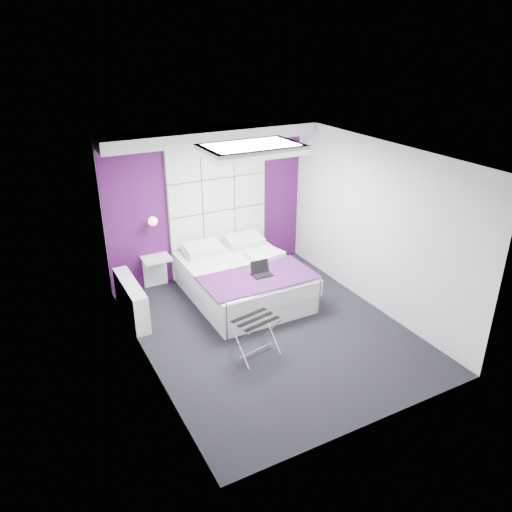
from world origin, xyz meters
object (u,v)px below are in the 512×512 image
at_px(bed, 243,279).
at_px(luggage_rack, 255,337).
at_px(laptop, 261,271).
at_px(nightstand, 156,258).
at_px(wall_lamp, 152,220).
at_px(radiator, 131,300).

bearing_deg(bed, luggage_rack, -110.87).
bearing_deg(laptop, luggage_rack, -121.02).
relative_size(bed, laptop, 6.93).
distance_m(nightstand, luggage_rack, 2.53).
xyz_separation_m(bed, nightstand, (-1.15, 0.92, 0.25)).
xyz_separation_m(luggage_rack, laptop, (0.66, 1.07, 0.36)).
height_order(wall_lamp, radiator, wall_lamp).
xyz_separation_m(wall_lamp, nightstand, (-0.00, -0.04, -0.66)).
bearing_deg(nightstand, laptop, -48.48).
height_order(bed, laptop, laptop).
height_order(radiator, nightstand, radiator).
bearing_deg(nightstand, wall_lamp, 88.92).
bearing_deg(wall_lamp, nightstand, -91.08).
relative_size(wall_lamp, laptop, 0.50).
relative_size(nightstand, luggage_rack, 0.81).
distance_m(wall_lamp, nightstand, 0.66).
bearing_deg(laptop, radiator, 161.07).
relative_size(radiator, nightstand, 2.62).
xyz_separation_m(wall_lamp, bed, (1.15, -0.96, -0.91)).
xyz_separation_m(wall_lamp, radiator, (-0.64, -0.76, -0.92)).
distance_m(wall_lamp, radiator, 1.35).
height_order(wall_lamp, bed, wall_lamp).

